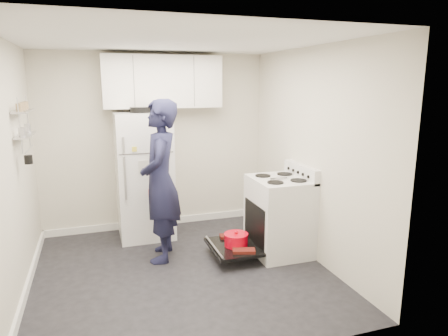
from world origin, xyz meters
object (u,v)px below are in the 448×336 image
object	(u,v)px
open_oven_door	(235,243)
person	(160,181)
electric_range	(278,216)
refrigerator	(144,175)

from	to	relation	value
open_oven_door	person	world-z (taller)	person
electric_range	person	world-z (taller)	person
electric_range	open_oven_door	size ratio (longest dim) A/B	1.57
open_oven_door	electric_range	bearing A→B (deg)	0.22
electric_range	refrigerator	distance (m)	1.89
person	open_oven_door	bearing A→B (deg)	84.09
refrigerator	person	world-z (taller)	person
electric_range	refrigerator	bearing A→B (deg)	143.48
person	refrigerator	bearing A→B (deg)	-159.52
open_oven_door	person	size ratio (longest dim) A/B	0.37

